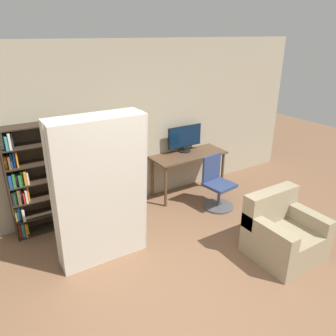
# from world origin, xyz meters

# --- Properties ---
(ground_plane) EXTENTS (16.00, 16.00, 0.00)m
(ground_plane) POSITION_xyz_m (0.00, 0.00, 0.00)
(ground_plane) COLOR brown
(wall_back) EXTENTS (8.00, 0.06, 2.70)m
(wall_back) POSITION_xyz_m (0.00, 2.75, 1.35)
(wall_back) COLOR tan
(wall_back) RESTS_ON ground
(desk) EXTENTS (1.37, 0.57, 0.77)m
(desk) POSITION_xyz_m (1.47, 2.43, 0.66)
(desk) COLOR brown
(desk) RESTS_ON ground
(monitor) EXTENTS (0.69, 0.22, 0.48)m
(monitor) POSITION_xyz_m (1.48, 2.59, 1.03)
(monitor) COLOR black
(monitor) RESTS_ON desk
(office_chair) EXTENTS (0.52, 0.52, 0.89)m
(office_chair) POSITION_xyz_m (1.58, 1.76, 0.35)
(office_chair) COLOR #4C4C51
(office_chair) RESTS_ON ground
(bookshelf) EXTENTS (0.83, 0.31, 1.63)m
(bookshelf) POSITION_xyz_m (-1.18, 2.60, 0.81)
(bookshelf) COLOR #2D2319
(bookshelf) RESTS_ON ground
(mattress_near) EXTENTS (1.12, 0.31, 1.94)m
(mattress_near) POSITION_xyz_m (-0.56, 1.34, 0.97)
(mattress_near) COLOR beige
(mattress_near) RESTS_ON ground
(mattress_far) EXTENTS (1.12, 0.24, 1.94)m
(mattress_far) POSITION_xyz_m (-0.56, 1.51, 0.97)
(mattress_far) COLOR beige
(mattress_far) RESTS_ON ground
(armchair) EXTENTS (0.85, 0.80, 0.85)m
(armchair) POSITION_xyz_m (1.47, 0.28, 0.32)
(armchair) COLOR gray
(armchair) RESTS_ON ground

